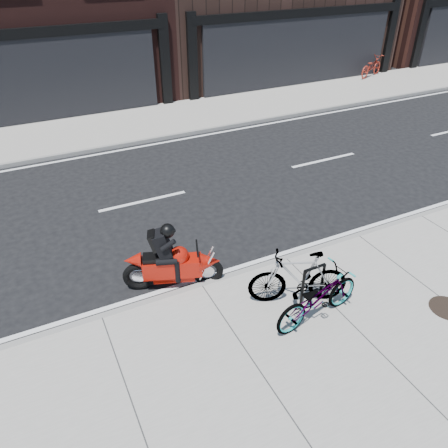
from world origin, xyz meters
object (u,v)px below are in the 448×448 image
bike_rack (313,281)px  bicycle_rear (298,278)px  bicycle_far (371,66)px  manhole_cover (447,308)px  bicycle_front (318,297)px  motorcycle (177,262)px

bike_rack → bicycle_rear: 0.29m
bicycle_far → manhole_cover: size_ratio=2.87×
bicycle_front → bicycle_far: (12.62, 12.69, 0.01)m
motorcycle → manhole_cover: 5.20m
bike_rack → motorcycle: size_ratio=0.43×
bicycle_front → motorcycle: (-1.87, 2.06, -0.01)m
bicycle_rear → motorcycle: bearing=-107.4°
bike_rack → bicycle_front: (-0.18, -0.39, -0.00)m
bicycle_far → manhole_cover: bearing=121.7°
bicycle_front → bicycle_rear: size_ratio=1.00×
bike_rack → motorcycle: 2.65m
bicycle_front → motorcycle: bearing=34.4°
bike_rack → bicycle_far: size_ratio=0.44×
bicycle_rear → bicycle_front: bearing=28.8°
bicycle_rear → manhole_cover: (2.43, -1.44, -0.55)m
bike_rack → bicycle_rear: bicycle_rear is taller
motorcycle → manhole_cover: motorcycle is taller
motorcycle → bicycle_far: size_ratio=1.02×
bicycle_far → motorcycle: bearing=105.0°
bicycle_front → bicycle_rear: (-0.06, 0.54, 0.07)m
bicycle_rear → bicycle_far: size_ratio=0.98×
bicycle_front → motorcycle: motorcycle is taller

